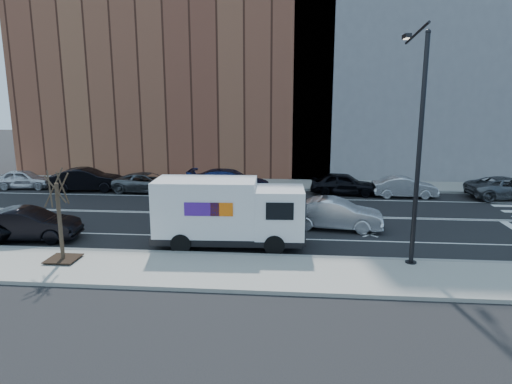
% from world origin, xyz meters
% --- Properties ---
extents(ground, '(120.00, 120.00, 0.00)m').
position_xyz_m(ground, '(0.00, 0.00, 0.00)').
color(ground, black).
rests_on(ground, ground).
extents(sidewalk_near, '(44.00, 3.60, 0.15)m').
position_xyz_m(sidewalk_near, '(0.00, -8.80, 0.07)').
color(sidewalk_near, gray).
rests_on(sidewalk_near, ground).
extents(sidewalk_far, '(44.00, 3.60, 0.15)m').
position_xyz_m(sidewalk_far, '(0.00, 8.80, 0.07)').
color(sidewalk_far, gray).
rests_on(sidewalk_far, ground).
extents(curb_near, '(44.00, 0.25, 0.17)m').
position_xyz_m(curb_near, '(0.00, -7.00, 0.08)').
color(curb_near, gray).
rests_on(curb_near, ground).
extents(curb_far, '(44.00, 0.25, 0.17)m').
position_xyz_m(curb_far, '(0.00, 7.00, 0.08)').
color(curb_far, gray).
rests_on(curb_far, ground).
extents(road_markings, '(40.00, 8.60, 0.01)m').
position_xyz_m(road_markings, '(0.00, 0.00, 0.00)').
color(road_markings, white).
rests_on(road_markings, ground).
extents(bldg_brick, '(26.00, 10.00, 22.00)m').
position_xyz_m(bldg_brick, '(-8.00, 15.60, 11.00)').
color(bldg_brick, brown).
rests_on(bldg_brick, ground).
extents(bldg_concrete, '(20.00, 10.00, 26.00)m').
position_xyz_m(bldg_concrete, '(12.00, 15.60, 13.00)').
color(bldg_concrete, slate).
rests_on(bldg_concrete, ground).
extents(streetlight, '(0.44, 4.02, 9.34)m').
position_xyz_m(streetlight, '(7.00, -6.91, 5.08)').
color(streetlight, black).
rests_on(streetlight, ground).
extents(street_tree, '(1.20, 1.20, 3.75)m').
position_xyz_m(street_tree, '(-7.00, -8.40, 1.45)').
color(street_tree, black).
rests_on(street_tree, ground).
extents(fedex_van, '(6.82, 2.62, 3.08)m').
position_xyz_m(fedex_van, '(-0.66, -5.60, 1.61)').
color(fedex_van, black).
rests_on(fedex_van, ground).
extents(far_parked_a, '(4.23, 2.05, 1.39)m').
position_xyz_m(far_parked_a, '(-17.44, 5.93, 0.70)').
color(far_parked_a, silver).
rests_on(far_parked_a, ground).
extents(far_parked_b, '(5.10, 2.38, 1.62)m').
position_xyz_m(far_parked_b, '(-12.49, 5.57, 0.81)').
color(far_parked_b, black).
rests_on(far_parked_b, ground).
extents(far_parked_c, '(5.06, 2.61, 1.36)m').
position_xyz_m(far_parked_c, '(-8.00, 5.51, 0.68)').
color(far_parked_c, '#565A5F').
rests_on(far_parked_c, ground).
extents(far_parked_d, '(5.74, 2.36, 1.66)m').
position_xyz_m(far_parked_d, '(-2.23, 5.70, 0.83)').
color(far_parked_d, navy).
rests_on(far_parked_d, ground).
extents(far_parked_e, '(4.61, 2.19, 1.52)m').
position_xyz_m(far_parked_e, '(5.60, 5.93, 0.76)').
color(far_parked_e, black).
rests_on(far_parked_e, ground).
extents(far_parked_f, '(4.22, 1.53, 1.38)m').
position_xyz_m(far_parked_f, '(9.59, 5.47, 0.69)').
color(far_parked_f, silver).
rests_on(far_parked_f, ground).
extents(far_parked_g, '(5.43, 2.94, 1.45)m').
position_xyz_m(far_parked_g, '(16.23, 5.56, 0.72)').
color(far_parked_g, '#53575B').
rests_on(far_parked_g, ground).
extents(driving_sedan, '(4.92, 2.26, 1.56)m').
position_xyz_m(driving_sedan, '(4.38, -2.38, 0.78)').
color(driving_sedan, silver).
rests_on(driving_sedan, ground).
extents(near_parked_rear_a, '(4.84, 2.19, 1.54)m').
position_xyz_m(near_parked_rear_a, '(-10.16, -5.60, 0.77)').
color(near_parked_rear_a, black).
rests_on(near_parked_rear_a, ground).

